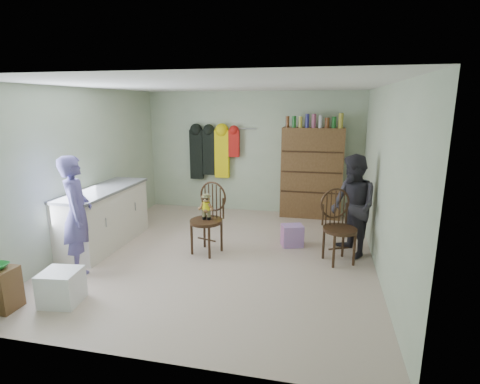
% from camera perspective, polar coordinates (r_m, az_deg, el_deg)
% --- Properties ---
extents(ground_plane, '(5.00, 5.00, 0.00)m').
position_cam_1_polar(ground_plane, '(5.83, -2.86, -9.44)').
color(ground_plane, beige).
rests_on(ground_plane, ground).
extents(room_walls, '(5.00, 5.00, 5.00)m').
position_cam_1_polar(room_walls, '(5.93, -1.68, 6.77)').
color(room_walls, '#B8C6A6').
rests_on(room_walls, ground).
extents(counter, '(0.64, 1.86, 0.94)m').
position_cam_1_polar(counter, '(6.44, -19.92, -3.56)').
color(counter, silver).
rests_on(counter, ground).
extents(stool, '(0.34, 0.29, 0.49)m').
position_cam_1_polar(stool, '(5.07, -32.65, -12.33)').
color(stool, brown).
rests_on(stool, ground).
extents(plastic_tub, '(0.46, 0.44, 0.39)m').
position_cam_1_polar(plastic_tub, '(4.90, -25.56, -12.94)').
color(plastic_tub, white).
rests_on(plastic_tub, ground).
extents(chair_front, '(0.61, 0.61, 1.09)m').
position_cam_1_polar(chair_front, '(5.74, -4.87, -3.28)').
color(chair_front, '#372213').
rests_on(chair_front, ground).
extents(chair_far, '(0.63, 0.63, 1.07)m').
position_cam_1_polar(chair_far, '(5.60, 14.71, -4.63)').
color(chair_far, '#372213').
rests_on(chair_far, ground).
extents(striped_bag, '(0.40, 0.35, 0.35)m').
position_cam_1_polar(striped_bag, '(6.15, 7.95, -6.58)').
color(striped_bag, pink).
rests_on(striped_bag, ground).
extents(person_left, '(0.62, 0.70, 1.60)m').
position_cam_1_polar(person_left, '(5.51, -23.56, -3.14)').
color(person_left, '#5C549A').
rests_on(person_left, ground).
extents(person_right, '(0.85, 0.93, 1.54)m').
position_cam_1_polar(person_right, '(5.81, 16.82, -2.08)').
color(person_right, '#2D2B33').
rests_on(person_right, ground).
extents(dresser, '(1.20, 0.39, 2.08)m').
position_cam_1_polar(dresser, '(7.60, 10.86, 2.96)').
color(dresser, brown).
rests_on(dresser, ground).
extents(coat_rack, '(1.42, 0.12, 1.09)m').
position_cam_1_polar(coat_rack, '(7.96, -4.21, 6.05)').
color(coat_rack, '#99999E').
rests_on(coat_rack, ground).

